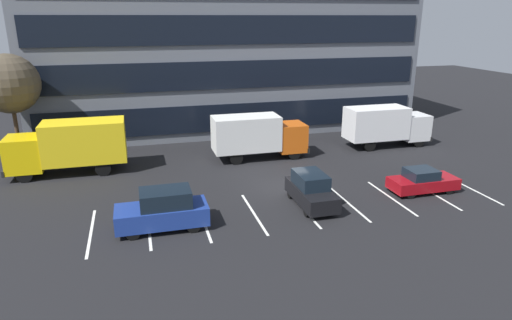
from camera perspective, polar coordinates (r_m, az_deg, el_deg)
The scene contains 10 objects.
ground_plane at distance 28.09m, azimuth 3.49°, elevation -3.45°, with size 120.00×120.00×0.00m, color black.
office_building at distance 43.64m, azimuth -4.10°, elevation 13.89°, with size 34.19×12.02×14.40m.
lot_markings at distance 25.19m, azimuth 5.93°, elevation -6.11°, with size 22.54×5.40×0.01m.
box_truck_orange at distance 33.11m, azimuth 0.22°, elevation 3.27°, with size 7.09×2.35×3.29m.
box_truck_white at distance 37.87m, azimuth 16.29°, elevation 4.42°, with size 7.09×2.35×3.29m.
box_truck_yellow_all at distance 32.37m, azimuth -22.76°, elevation 1.80°, with size 7.71×2.55×3.57m.
suv_black at distance 25.28m, azimuth 7.06°, elevation -3.85°, with size 1.76×4.14×1.87m.
sedan_maroon at distance 28.86m, azimuth 20.56°, elevation -2.54°, with size 4.12×1.73×1.48m.
suv_navy at distance 22.84m, azimuth -11.83°, elevation -6.30°, with size 4.55×1.93×2.06m.
bare_tree at distance 36.06m, azimuth -29.09°, elevation 8.52°, with size 4.17×4.17×7.82m.
Camera 1 is at (-8.53, -24.74, 10.21)m, focal length 31.22 mm.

